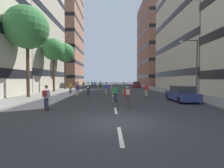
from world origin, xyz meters
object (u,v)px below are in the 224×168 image
object	(u,v)px
street_tree_near	(27,28)
skater_1	(95,84)
street_tree_far	(53,50)
skater_8	(77,89)
skater_3	(115,92)
skater_10	(100,84)
skater_4	(106,88)
skater_5	(124,88)
skater_12	(70,87)
parked_car_mid	(181,94)
skater_2	(146,89)
skater_11	(92,84)
skater_7	(127,94)
streetlamp_right	(194,62)
skater_9	(83,85)
parked_car_near	(136,85)
skater_0	(46,96)
skater_6	(88,88)
street_tree_mid	(65,53)

from	to	relation	value
street_tree_near	skater_1	bearing A→B (deg)	70.76
street_tree_far	skater_8	size ratio (longest dim) A/B	4.98
street_tree_far	skater_3	size ratio (longest dim) A/B	4.98
skater_8	skater_10	bearing A→B (deg)	85.36
skater_4	skater_5	distance (m)	2.45
skater_10	skater_12	distance (m)	15.65
parked_car_mid	skater_2	distance (m)	4.59
street_tree_near	skater_8	world-z (taller)	street_tree_near
skater_10	skater_11	size ratio (longest dim) A/B	1.00
skater_10	skater_4	bearing A→B (deg)	-84.00
skater_2	skater_12	world-z (taller)	same
skater_4	skater_7	size ratio (longest dim) A/B	1.00
skater_1	skater_8	world-z (taller)	same
street_tree_near	skater_1	world-z (taller)	street_tree_near
skater_5	skater_1	bearing A→B (deg)	111.32
streetlamp_right	skater_9	bearing A→B (deg)	133.04
parked_car_near	street_tree_far	size ratio (longest dim) A/B	0.50
street_tree_far	skater_1	xyz separation A→B (m)	(6.05, 8.92, -6.08)
skater_8	parked_car_mid	bearing A→B (deg)	-20.45
skater_0	skater_4	distance (m)	11.61
street_tree_near	skater_10	size ratio (longest dim) A/B	5.81
streetlamp_right	skater_7	distance (m)	10.34
parked_car_near	skater_12	size ratio (longest dim) A/B	2.47
skater_9	skater_10	xyz separation A→B (m)	(3.27, 5.88, -0.03)
skater_3	skater_5	xyz separation A→B (m)	(1.44, 7.64, 0.03)
skater_10	street_tree_near	bearing A→B (deg)	-108.00
skater_10	skater_2	bearing A→B (deg)	-71.65
skater_8	skater_11	xyz separation A→B (m)	(-0.36, 19.56, 0.00)
street_tree_near	street_tree_far	world-z (taller)	street_tree_near
streetlamp_right	skater_10	world-z (taller)	streetlamp_right
parked_car_near	skater_6	bearing A→B (deg)	-114.88
parked_car_near	streetlamp_right	xyz separation A→B (m)	(2.39, -24.92, 3.44)
skater_12	parked_car_mid	bearing A→B (deg)	-34.86
skater_6	parked_car_mid	bearing A→B (deg)	-29.55
skater_5	skater_7	world-z (taller)	same
street_tree_far	skater_6	distance (m)	10.52
skater_0	skater_9	xyz separation A→B (m)	(-1.24, 23.13, 0.00)
skater_1	street_tree_mid	bearing A→B (deg)	-160.87
skater_6	streetlamp_right	bearing A→B (deg)	-15.21
skater_2	skater_6	size ratio (longest dim) A/B	1.00
skater_5	skater_11	world-z (taller)	same
parked_car_mid	skater_11	distance (m)	26.36
parked_car_near	streetlamp_right	size ratio (longest dim) A/B	0.68
streetlamp_right	skater_1	bearing A→B (deg)	125.73
skater_1	parked_car_mid	bearing A→B (deg)	-62.58
skater_0	skater_1	size ratio (longest dim) A/B	1.00
street_tree_near	streetlamp_right	bearing A→B (deg)	-1.56
parked_car_mid	skater_10	world-z (taller)	skater_10
skater_2	skater_5	bearing A→B (deg)	131.55
parked_car_mid	streetlamp_right	size ratio (longest dim) A/B	0.68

